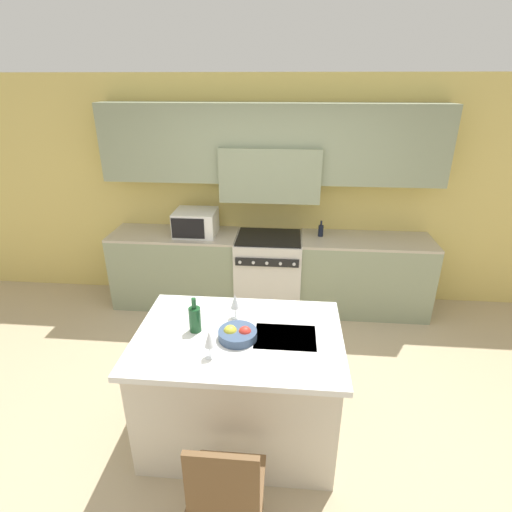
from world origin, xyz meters
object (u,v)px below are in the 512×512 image
Objects in this scene: wine_glass_far at (235,302)px; wine_bottle at (195,319)px; wine_glass_near at (209,340)px; fruit_bowl at (237,334)px; microwave at (196,223)px; island_chair at (226,488)px; oil_bottle_on_counter at (321,230)px; range_stove at (268,272)px.

wine_bottle is at bearing -143.57° from wine_glass_far.
wine_glass_near and wine_glass_far have the same top height.
microwave is at bearing 110.40° from fruit_bowl.
island_chair is 3.07m from oil_bottle_on_counter.
wine_glass_near reaches higher than island_chair.
wine_glass_near is 0.75× the size of fruit_bowl.
microwave is 2.57× the size of oil_bottle_on_counter.
wine_glass_near is at bearing -75.01° from microwave.
wine_glass_near is at bearing -60.76° from wine_bottle.
wine_glass_far is (0.27, 0.20, 0.04)m from wine_bottle.
oil_bottle_on_counter is (0.71, 2.11, 0.03)m from fruit_bowl.
oil_bottle_on_counter is at bearing 7.08° from range_stove.
island_chair is 0.96m from fruit_bowl.
range_stove is 1.91× the size of microwave.
microwave reaches higher than oil_bottle_on_counter.
fruit_bowl reaches higher than island_chair.
island_chair is at bearing -87.54° from fruit_bowl.
fruit_bowl is (0.15, 0.23, -0.10)m from wine_glass_near.
oil_bottle_on_counter is (1.48, 0.06, -0.07)m from microwave.
wine_glass_near is 0.50m from wine_glass_far.
range_stove is at bearing -1.23° from microwave.
microwave is 1.93m from wine_glass_far.
wine_bottle is at bearing 111.36° from island_chair.
island_chair is at bearing -72.80° from wine_glass_near.
fruit_bowl is (-0.04, 0.84, 0.46)m from island_chair.
island_chair is (-0.07, -2.88, 0.05)m from range_stove.
microwave is 2.20m from fruit_bowl.
wine_glass_far is 1.09× the size of oil_bottle_on_counter.
wine_glass_near is at bearing -124.28° from fruit_bowl.
range_stove is at bearing 83.45° from wine_glass_near.
wine_glass_far is 2.00m from oil_bottle_on_counter.
island_chair is at bearing -68.64° from wine_bottle.
wine_glass_far reaches higher than fruit_bowl.
microwave reaches higher than island_chair.
fruit_bowl is (0.32, -0.07, -0.06)m from wine_bottle.
microwave reaches higher than wine_bottle.
wine_bottle is 2.29m from oil_bottle_on_counter.
fruit_bowl is at bearing -12.47° from wine_bottle.
microwave is 0.54× the size of island_chair.
oil_bottle_on_counter reaches higher than island_chair.
wine_bottle is 1.43× the size of oil_bottle_on_counter.
island_chair is (0.80, -2.90, -0.56)m from microwave.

